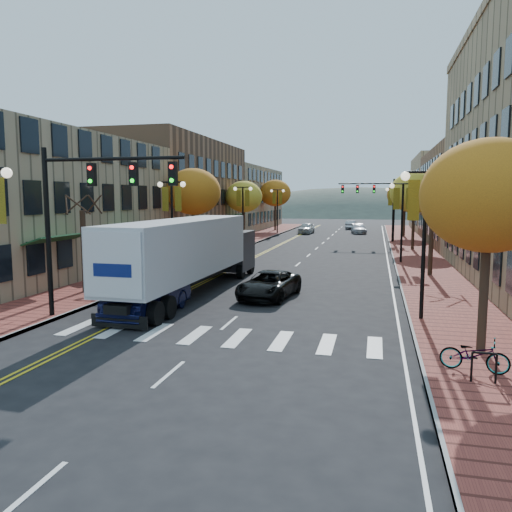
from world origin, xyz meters
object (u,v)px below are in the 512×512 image
Objects in this scene: black_suv at (269,285)px; bicycle at (474,355)px; semi_truck at (192,250)px; navy_sedan at (148,295)px.

black_suv reaches higher than bicycle.
black_suv is at bearing 1.63° from semi_truck.
navy_sedan is at bearing -124.07° from black_suv.
navy_sedan reaches higher than bicycle.
bicycle is at bearing -42.70° from black_suv.
bicycle is at bearing -36.94° from semi_truck.
navy_sedan is 13.02m from bicycle.
bicycle is at bearing -20.12° from navy_sedan.
semi_truck is 8.53× the size of bicycle.
semi_truck is 3.00× the size of navy_sedan.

